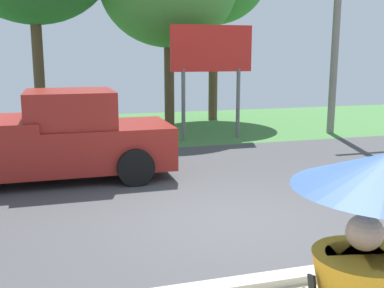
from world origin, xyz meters
The scene contains 4 objects.
ground_plane centered at (0.00, 2.95, -0.05)m, with size 40.00×22.00×0.20m.
pickup_truck centered at (-2.90, 3.52, 0.87)m, with size 5.20×2.28×1.88m.
utility_pole centered at (6.14, 6.94, 3.75)m, with size 1.80×0.24×7.15m.
roadside_billboard centered at (1.92, 7.08, 2.55)m, with size 2.60×0.12×3.50m.
Camera 1 is at (-2.66, -6.46, 2.62)m, focal length 42.89 mm.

